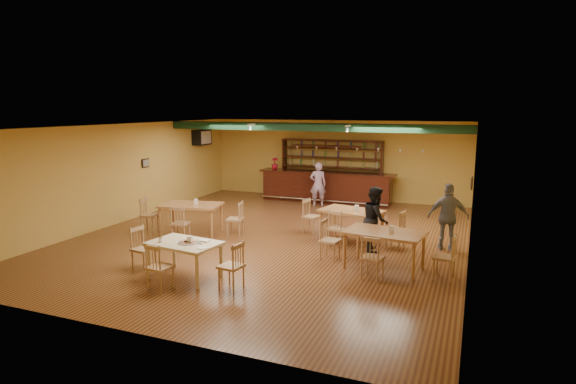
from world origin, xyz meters
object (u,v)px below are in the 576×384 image
at_px(near_table, 185,260).
at_px(patron_right_a, 375,219).
at_px(dining_table_d, 384,250).
at_px(patron_bar, 318,184).
at_px(dining_table_b, 351,225).
at_px(dining_table_c, 191,218).
at_px(bar_counter, 326,187).

height_order(near_table, patron_right_a, patron_right_a).
xyz_separation_m(dining_table_d, patron_bar, (-3.43, 5.83, 0.37)).
distance_m(dining_table_b, patron_bar, 4.40).
relative_size(dining_table_c, near_table, 1.15).
distance_m(dining_table_c, patron_bar, 5.29).
bearing_deg(near_table, patron_bar, 95.40).
bearing_deg(dining_table_b, patron_bar, 132.79).
bearing_deg(patron_right_a, dining_table_b, 29.26).
bearing_deg(bar_counter, patron_right_a, -61.67).
distance_m(dining_table_c, patron_right_a, 5.15).
relative_size(dining_table_d, near_table, 1.16).
height_order(dining_table_b, patron_right_a, patron_right_a).
distance_m(dining_table_d, near_table, 4.27).
distance_m(bar_counter, patron_bar, 0.86).
relative_size(dining_table_c, dining_table_d, 0.99).
distance_m(dining_table_d, patron_right_a, 1.36).
relative_size(patron_bar, patron_right_a, 0.98).
relative_size(bar_counter, dining_table_d, 3.03).
bearing_deg(dining_table_b, near_table, -107.59).
height_order(dining_table_d, patron_bar, patron_bar).
bearing_deg(dining_table_c, patron_right_a, -8.28).
bearing_deg(patron_right_a, near_table, 120.12).
bearing_deg(bar_counter, dining_table_c, -111.32).
height_order(dining_table_c, patron_right_a, patron_right_a).
height_order(bar_counter, dining_table_c, bar_counter).
relative_size(bar_counter, dining_table_c, 3.07).
xyz_separation_m(bar_counter, patron_right_a, (2.93, -5.43, 0.24)).
bearing_deg(dining_table_c, near_table, -69.82).
bearing_deg(dining_table_d, patron_bar, 127.85).
bearing_deg(near_table, dining_table_b, 66.81).
bearing_deg(dining_table_d, bar_counter, 124.29).
distance_m(patron_bar, patron_right_a, 5.48).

